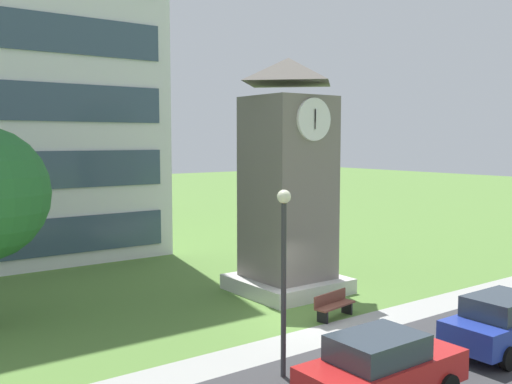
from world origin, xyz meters
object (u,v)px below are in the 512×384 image
at_px(parked_car_blue, 505,322).
at_px(parked_car_red, 382,368).
at_px(park_bench, 334,305).
at_px(clock_tower, 288,190).
at_px(street_lamp, 284,259).

bearing_deg(parked_car_blue, parked_car_red, -178.40).
relative_size(park_bench, parked_car_red, 0.44).
xyz_separation_m(clock_tower, parked_car_red, (-4.70, -9.24, -3.35)).
relative_size(park_bench, street_lamp, 0.37).
height_order(clock_tower, street_lamp, clock_tower).
distance_m(clock_tower, parked_car_blue, 9.72).
distance_m(clock_tower, parked_car_red, 10.89).
distance_m(street_lamp, parked_car_blue, 7.26).
distance_m(park_bench, parked_car_red, 6.63).
height_order(clock_tower, park_bench, clock_tower).
bearing_deg(parked_car_blue, park_bench, 109.13).
bearing_deg(street_lamp, parked_car_blue, -20.53).
xyz_separation_m(park_bench, parked_car_blue, (1.85, -5.32, 0.40)).
relative_size(street_lamp, parked_car_blue, 1.16).
bearing_deg(parked_car_red, parked_car_blue, 1.60).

